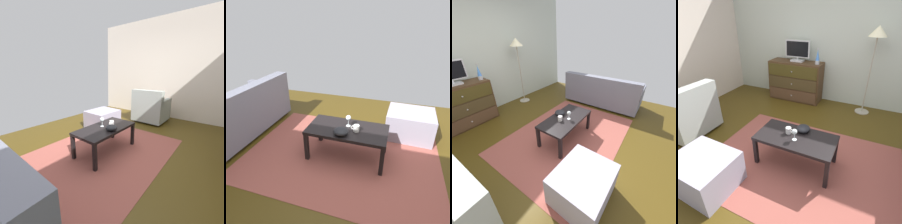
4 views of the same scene
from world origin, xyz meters
TOP-DOWN VIEW (x-y plane):
  - ground_plane at (0.00, 0.00)m, footprint 5.68×4.73m
  - wall_accent_rear at (0.00, 2.12)m, footprint 5.68×0.12m
  - area_rug at (0.20, -0.20)m, footprint 2.60×1.90m
  - dresser at (-0.76, 1.81)m, footprint 1.21×0.49m
  - lava_lamp at (-0.25, 1.77)m, footprint 0.09×0.09m
  - coffee_table at (0.12, -0.19)m, footprint 1.04×0.53m
  - wine_glass at (0.13, -0.25)m, footprint 0.07×0.07m
  - mug at (0.00, -0.16)m, footprint 0.11×0.08m
  - bowl_decorative at (0.16, -0.03)m, footprint 0.18×0.18m
  - couch_large at (1.93, -0.18)m, footprint 0.85×1.96m
  - ottoman at (-0.69, -0.99)m, footprint 0.72×0.62m
  - standing_lamp at (0.81, 1.76)m, footprint 0.32×0.32m

SIDE VIEW (x-z plane):
  - ground_plane at x=0.00m, z-range -0.05..0.00m
  - area_rug at x=0.20m, z-range 0.00..0.01m
  - ottoman at x=-0.69m, z-range 0.00..0.42m
  - couch_large at x=1.93m, z-range -0.09..0.74m
  - coffee_table at x=0.12m, z-range 0.16..0.60m
  - dresser at x=-0.76m, z-range 0.00..0.90m
  - bowl_decorative at x=0.16m, z-range 0.44..0.52m
  - mug at x=0.00m, z-range 0.44..0.52m
  - wine_glass at x=0.13m, z-range 0.47..0.63m
  - lava_lamp at x=-0.25m, z-range 0.88..1.21m
  - wall_accent_rear at x=0.00m, z-range 0.00..2.80m
  - standing_lamp at x=0.81m, z-range 0.59..2.27m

